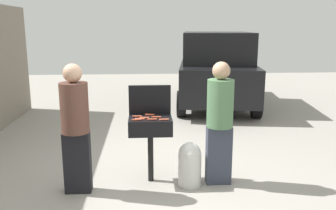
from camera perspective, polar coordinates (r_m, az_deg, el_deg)
The scene contains 15 objects.
ground_plane at distance 5.15m, azimuth -2.20°, elevation -12.53°, with size 24.00×24.00×0.00m, color #9E998E.
bbq_grill at distance 5.00m, azimuth -2.83°, elevation -3.65°, with size 0.60×0.44×0.93m.
grill_lid_open at distance 5.13m, azimuth -2.92°, elevation 0.84°, with size 0.60×0.05×0.42m, color black.
hot_dog_0 at distance 4.82m, azimuth -2.59°, elevation -2.30°, with size 0.03×0.03×0.13m, color #B74C33.
hot_dog_1 at distance 4.91m, azimuth -3.81°, elevation -2.06°, with size 0.03×0.03×0.13m, color #C6593D.
hot_dog_2 at distance 5.00m, azimuth -4.93°, elevation -1.81°, with size 0.03×0.03×0.13m, color #B74C33.
hot_dog_3 at distance 5.08m, azimuth -2.91°, elevation -1.56°, with size 0.03×0.03×0.13m, color #AD4228.
hot_dog_4 at distance 4.86m, azimuth -4.54°, elevation -2.23°, with size 0.03×0.03×0.13m, color #C6593D.
hot_dog_5 at distance 4.94m, azimuth -1.87°, elevation -1.94°, with size 0.03×0.03×0.13m, color #B74C33.
hot_dog_6 at distance 4.82m, azimuth -5.04°, elevation -2.36°, with size 0.03×0.03×0.13m, color #B74C33.
hot_dog_7 at distance 4.81m, azimuth -0.63°, elevation -2.33°, with size 0.03×0.03×0.13m, color #C6593D.
propane_tank at distance 5.02m, azimuth 3.47°, elevation -9.23°, with size 0.32×0.32×0.62m.
person_left at distance 4.78m, azimuth -14.54°, elevation -3.00°, with size 0.36×0.36×1.72m.
person_right at distance 4.94m, azimuth 8.24°, elevation -2.23°, with size 0.36×0.36×1.72m.
parked_minivan at distance 10.11m, azimuth 7.63°, elevation 5.79°, with size 2.51×4.62×2.02m.
Camera 1 is at (-0.12, -4.67, 2.17)m, focal length 38.26 mm.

